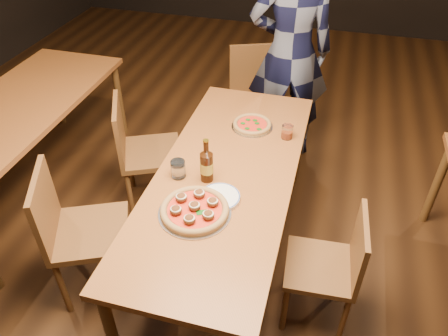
% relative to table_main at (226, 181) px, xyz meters
% --- Properties ---
extents(ground, '(9.00, 9.00, 0.00)m').
position_rel_table_main_xyz_m(ground, '(0.00, 0.00, -0.68)').
color(ground, black).
extents(table_main, '(0.80, 2.00, 0.75)m').
position_rel_table_main_xyz_m(table_main, '(0.00, 0.00, 0.00)').
color(table_main, brown).
rests_on(table_main, ground).
extents(table_left, '(0.80, 2.00, 0.75)m').
position_rel_table_main_xyz_m(table_left, '(-1.70, 0.30, 0.00)').
color(table_left, brown).
rests_on(table_left, ground).
extents(chair_main_nw, '(0.59, 0.59, 0.95)m').
position_rel_table_main_xyz_m(chair_main_nw, '(-0.72, -0.42, -0.20)').
color(chair_main_nw, brown).
rests_on(chair_main_nw, ground).
extents(chair_main_sw, '(0.57, 0.57, 0.92)m').
position_rel_table_main_xyz_m(chair_main_sw, '(-0.69, 0.43, -0.22)').
color(chair_main_sw, brown).
rests_on(chair_main_sw, ground).
extents(chair_main_e, '(0.41, 0.41, 0.83)m').
position_rel_table_main_xyz_m(chair_main_e, '(0.62, -0.27, -0.26)').
color(chair_main_e, brown).
rests_on(chair_main_e, ground).
extents(chair_end, '(0.59, 0.59, 0.96)m').
position_rel_table_main_xyz_m(chair_end, '(-0.07, 1.32, -0.20)').
color(chair_end, brown).
rests_on(chair_end, ground).
extents(pizza_meatball, '(0.39, 0.39, 0.07)m').
position_rel_table_main_xyz_m(pizza_meatball, '(-0.07, -0.38, 0.10)').
color(pizza_meatball, '#B7B7BF').
rests_on(pizza_meatball, table_main).
extents(pizza_margherita, '(0.28, 0.28, 0.04)m').
position_rel_table_main_xyz_m(pizza_margherita, '(0.04, 0.52, 0.09)').
color(pizza_margherita, '#B7B7BF').
rests_on(pizza_margherita, table_main).
extents(plate_stack, '(0.23, 0.23, 0.02)m').
position_rel_table_main_xyz_m(plate_stack, '(0.03, -0.24, 0.08)').
color(plate_stack, white).
rests_on(plate_stack, table_main).
extents(beer_bottle, '(0.08, 0.08, 0.27)m').
position_rel_table_main_xyz_m(beer_bottle, '(-0.09, -0.09, 0.17)').
color(beer_bottle, black).
rests_on(beer_bottle, table_main).
extents(water_glass, '(0.09, 0.09, 0.11)m').
position_rel_table_main_xyz_m(water_glass, '(-0.26, -0.11, 0.12)').
color(water_glass, white).
rests_on(water_glass, table_main).
extents(amber_glass, '(0.07, 0.07, 0.09)m').
position_rel_table_main_xyz_m(amber_glass, '(0.29, 0.45, 0.12)').
color(amber_glass, '#AF3F13').
rests_on(amber_glass, table_main).
extents(diner, '(0.77, 0.60, 1.86)m').
position_rel_table_main_xyz_m(diner, '(0.16, 1.39, 0.25)').
color(diner, black).
rests_on(diner, ground).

